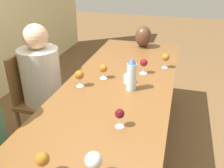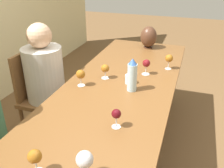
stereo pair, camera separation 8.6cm
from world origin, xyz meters
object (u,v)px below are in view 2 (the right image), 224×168
at_px(wine_glass_2, 85,160).
at_px(person_far, 47,82).
at_px(wine_glass_1, 105,69).
at_px(chair_far, 41,94).
at_px(wine_glass_5, 35,157).
at_px(wine_glass_4, 169,59).
at_px(wine_glass_6, 146,64).
at_px(vase, 149,37).
at_px(water_bottle, 132,75).
at_px(water_tumbler, 129,79).
at_px(wine_glass_0, 116,114).
at_px(wine_glass_7, 81,75).

distance_m(wine_glass_2, person_far, 1.38).
distance_m(wine_glass_1, chair_far, 0.75).
bearing_deg(wine_glass_5, wine_glass_4, -16.06).
xyz_separation_m(wine_glass_1, wine_glass_6, (0.20, -0.32, 0.01)).
xyz_separation_m(vase, wine_glass_5, (-2.09, 0.13, -0.03)).
relative_size(water_bottle, person_far, 0.22).
bearing_deg(wine_glass_1, vase, -11.19).
distance_m(wine_glass_1, wine_glass_6, 0.38).
relative_size(water_tumbler, wine_glass_0, 0.60).
distance_m(wine_glass_1, wine_glass_4, 0.63).
xyz_separation_m(water_tumbler, person_far, (-0.01, 0.81, -0.15)).
height_order(water_bottle, water_tumbler, water_bottle).
relative_size(water_tumbler, person_far, 0.06).
xyz_separation_m(water_bottle, wine_glass_4, (0.53, -0.22, -0.03)).
xyz_separation_m(water_tumbler, wine_glass_5, (-1.10, 0.16, 0.06)).
bearing_deg(wine_glass_4, water_bottle, 157.59).
xyz_separation_m(water_tumbler, wine_glass_1, (0.03, 0.22, 0.05)).
xyz_separation_m(wine_glass_2, wine_glass_7, (0.88, 0.43, -0.01)).
xyz_separation_m(water_bottle, water_tumbler, (0.11, 0.05, -0.09)).
bearing_deg(water_bottle, wine_glass_6, -7.05).
relative_size(wine_glass_7, person_far, 0.12).
height_order(vase, wine_glass_7, vase).
bearing_deg(wine_glass_4, wine_glass_1, 127.88).
height_order(water_tumbler, wine_glass_0, wine_glass_0).
xyz_separation_m(wine_glass_2, wine_glass_6, (1.28, -0.02, -0.01)).
distance_m(wine_glass_0, wine_glass_1, 0.72).
xyz_separation_m(wine_glass_4, chair_far, (-0.43, 1.17, -0.36)).
relative_size(wine_glass_0, wine_glass_2, 0.83).
distance_m(vase, wine_glass_6, 0.77).
bearing_deg(wine_glass_0, chair_far, 58.00).
bearing_deg(person_far, water_bottle, -96.98).
height_order(vase, wine_glass_6, vase).
bearing_deg(water_tumbler, water_bottle, -154.79).
bearing_deg(wine_glass_0, water_bottle, 3.75).
xyz_separation_m(vase, wine_glass_0, (-1.61, -0.12, -0.04)).
bearing_deg(chair_far, wine_glass_4, -69.90).
xyz_separation_m(wine_glass_1, person_far, (-0.04, 0.58, -0.20)).
bearing_deg(water_tumbler, wine_glass_5, 171.46).
relative_size(wine_glass_0, wine_glass_4, 0.88).
distance_m(wine_glass_4, person_far, 1.18).
xyz_separation_m(water_tumbler, vase, (0.99, 0.04, 0.09)).
relative_size(wine_glass_6, chair_far, 0.15).
bearing_deg(wine_glass_7, chair_far, 73.19).
xyz_separation_m(wine_glass_7, chair_far, (0.16, 0.53, -0.36)).
distance_m(wine_glass_6, wine_glass_7, 0.61).
relative_size(wine_glass_4, wine_glass_6, 1.02).
height_order(wine_glass_5, person_far, person_far).
relative_size(wine_glass_4, person_far, 0.12).
bearing_deg(wine_glass_1, wine_glass_2, -164.73).
relative_size(wine_glass_2, wine_glass_7, 1.09).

